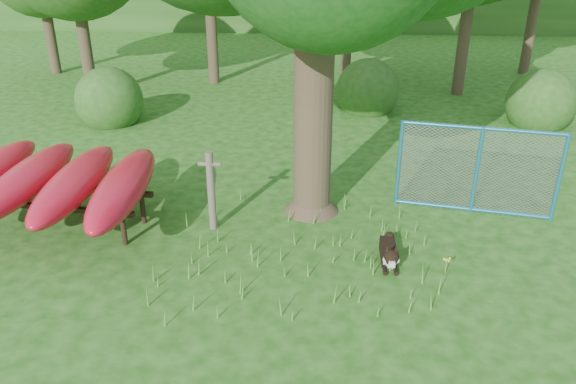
{
  "coord_description": "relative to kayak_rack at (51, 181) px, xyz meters",
  "views": [
    {
      "loc": [
        0.7,
        -6.84,
        4.79
      ],
      "look_at": [
        0.2,
        1.2,
        1.0
      ],
      "focal_mm": 35.0,
      "sensor_mm": 36.0,
      "label": 1
    }
  ],
  "objects": [
    {
      "name": "husky_dog",
      "position": [
        5.72,
        -0.87,
        -0.71
      ],
      "size": [
        0.26,
        1.04,
        0.46
      ],
      "rotation": [
        0.0,
        0.0,
        -0.02
      ],
      "color": "black",
      "rests_on": "ground"
    },
    {
      "name": "shrub_left",
      "position": [
        -1.11,
        5.84,
        -0.87
      ],
      "size": [
        1.8,
        1.8,
        1.8
      ],
      "primitive_type": "sphere",
      "color": "#24521A",
      "rests_on": "ground"
    },
    {
      "name": "ground",
      "position": [
        3.89,
        -1.66,
        -0.87
      ],
      "size": [
        80.0,
        80.0,
        0.0
      ],
      "primitive_type": "plane",
      "color": "#194E0F",
      "rests_on": "ground"
    },
    {
      "name": "wildflower_clump",
      "position": [
        6.56,
        -1.09,
        -0.66
      ],
      "size": [
        0.12,
        0.11,
        0.26
      ],
      "rotation": [
        0.0,
        0.0,
        0.0
      ],
      "color": "#579B32",
      "rests_on": "ground"
    },
    {
      "name": "fence_section",
      "position": [
        7.42,
        1.02,
        -0.04
      ],
      "size": [
        2.81,
        0.62,
        2.78
      ],
      "rotation": [
        0.0,
        0.0,
        -0.19
      ],
      "color": "teal",
      "rests_on": "ground"
    },
    {
      "name": "wooden_post",
      "position": [
        2.74,
        0.09,
        -0.11
      ],
      "size": [
        0.39,
        0.13,
        1.44
      ],
      "rotation": [
        0.0,
        0.0,
        -0.02
      ],
      "color": "brown",
      "rests_on": "ground"
    },
    {
      "name": "shrub_mid",
      "position": [
        5.89,
        7.34,
        -0.87
      ],
      "size": [
        1.8,
        1.8,
        1.8
      ],
      "primitive_type": "sphere",
      "color": "#24521A",
      "rests_on": "ground"
    },
    {
      "name": "kayak_rack",
      "position": [
        0.0,
        0.0,
        0.0
      ],
      "size": [
        3.56,
        3.65,
        1.14
      ],
      "rotation": [
        0.0,
        0.0,
        -0.12
      ],
      "color": "black",
      "rests_on": "ground"
    },
    {
      "name": "shrub_right",
      "position": [
        10.39,
        6.34,
        -0.87
      ],
      "size": [
        1.8,
        1.8,
        1.8
      ],
      "primitive_type": "sphere",
      "color": "#24521A",
      "rests_on": "ground"
    }
  ]
}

